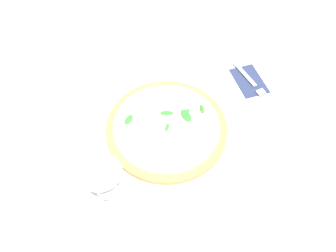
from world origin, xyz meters
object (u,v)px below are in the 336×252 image
object	(u,v)px
side_plate_white	(104,46)
pizza_arugula_main	(168,129)
wine_glass	(105,183)
fork	(251,81)

from	to	relation	value
side_plate_white	pizza_arugula_main	bearing A→B (deg)	19.98
wine_glass	fork	distance (m)	0.57
pizza_arugula_main	side_plate_white	size ratio (longest dim) A/B	2.31
wine_glass	side_plate_white	distance (m)	0.58
pizza_arugula_main	fork	world-z (taller)	pizza_arugula_main
fork	side_plate_white	size ratio (longest dim) A/B	1.19
side_plate_white	wine_glass	bearing A→B (deg)	-3.79
wine_glass	fork	xyz separation A→B (m)	(-0.31, 0.47, -0.11)
pizza_arugula_main	fork	distance (m)	0.32
pizza_arugula_main	fork	size ratio (longest dim) A/B	1.95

